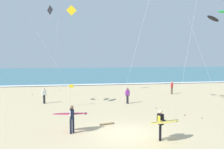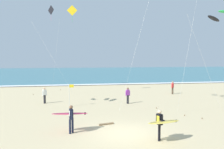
{
  "view_description": "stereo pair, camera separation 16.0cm",
  "coord_description": "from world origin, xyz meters",
  "px_view_note": "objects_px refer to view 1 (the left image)",
  "views": [
    {
      "loc": [
        -3.29,
        -13.66,
        4.61
      ],
      "look_at": [
        0.17,
        5.78,
        3.13
      ],
      "focal_mm": 38.26,
      "sensor_mm": 36.0,
      "label": 1
    },
    {
      "loc": [
        -3.13,
        -13.69,
        4.61
      ],
      "look_at": [
        0.17,
        5.78,
        3.13
      ],
      "focal_mm": 38.26,
      "sensor_mm": 36.0,
      "label": 2
    }
  ],
  "objects_px": {
    "lifeguard_flag": "(70,93)",
    "bystander_purple_top": "(127,95)",
    "surfer_trailing": "(163,122)",
    "surfer_lead": "(71,116)",
    "kite_diamond_golden_high": "(70,14)",
    "kite_diamond_charcoal_distant": "(50,12)",
    "bystander_red_top": "(172,87)",
    "driftwood_log": "(107,124)",
    "kite_arc_emerald_low": "(224,15)",
    "bystander_white_top": "(44,95)"
  },
  "relations": [
    {
      "from": "surfer_lead",
      "to": "kite_diamond_golden_high",
      "type": "distance_m",
      "value": 17.15
    },
    {
      "from": "kite_diamond_charcoal_distant",
      "to": "bystander_white_top",
      "type": "distance_m",
      "value": 14.67
    },
    {
      "from": "surfer_lead",
      "to": "surfer_trailing",
      "type": "xyz_separation_m",
      "value": [
        4.88,
        -2.38,
        0.0
      ]
    },
    {
      "from": "bystander_purple_top",
      "to": "driftwood_log",
      "type": "relative_size",
      "value": 1.5
    },
    {
      "from": "surfer_lead",
      "to": "kite_diamond_charcoal_distant",
      "type": "xyz_separation_m",
      "value": [
        -2.63,
        20.4,
        9.74
      ]
    },
    {
      "from": "surfer_trailing",
      "to": "lifeguard_flag",
      "type": "relative_size",
      "value": 1.04
    },
    {
      "from": "surfer_trailing",
      "to": "bystander_red_top",
      "type": "distance_m",
      "value": 17.15
    },
    {
      "from": "kite_diamond_golden_high",
      "to": "lifeguard_flag",
      "type": "xyz_separation_m",
      "value": [
        -0.18,
        -6.99,
        -8.45
      ]
    },
    {
      "from": "kite_arc_emerald_low",
      "to": "lifeguard_flag",
      "type": "xyz_separation_m",
      "value": [
        -12.76,
        4.02,
        -6.79
      ]
    },
    {
      "from": "kite_diamond_charcoal_distant",
      "to": "kite_diamond_golden_high",
      "type": "bearing_deg",
      "value": -64.29
    },
    {
      "from": "bystander_red_top",
      "to": "bystander_purple_top",
      "type": "relative_size",
      "value": 1.0
    },
    {
      "from": "kite_diamond_golden_high",
      "to": "surfer_trailing",
      "type": "bearing_deg",
      "value": -74.35
    },
    {
      "from": "surfer_lead",
      "to": "kite_diamond_charcoal_distant",
      "type": "relative_size",
      "value": 0.19
    },
    {
      "from": "surfer_trailing",
      "to": "kite_diamond_golden_high",
      "type": "relative_size",
      "value": 0.2
    },
    {
      "from": "bystander_purple_top",
      "to": "kite_diamond_golden_high",
      "type": "bearing_deg",
      "value": 129.29
    },
    {
      "from": "surfer_trailing",
      "to": "driftwood_log",
      "type": "height_order",
      "value": "surfer_trailing"
    },
    {
      "from": "bystander_red_top",
      "to": "lifeguard_flag",
      "type": "relative_size",
      "value": 0.76
    },
    {
      "from": "surfer_lead",
      "to": "bystander_purple_top",
      "type": "xyz_separation_m",
      "value": [
        5.5,
        8.15,
        -0.23
      ]
    },
    {
      "from": "kite_arc_emerald_low",
      "to": "driftwood_log",
      "type": "relative_size",
      "value": 7.97
    },
    {
      "from": "kite_diamond_charcoal_distant",
      "to": "bystander_red_top",
      "type": "bearing_deg",
      "value": -26.15
    },
    {
      "from": "surfer_trailing",
      "to": "bystander_white_top",
      "type": "height_order",
      "value": "surfer_trailing"
    },
    {
      "from": "bystander_purple_top",
      "to": "lifeguard_flag",
      "type": "relative_size",
      "value": 0.76
    },
    {
      "from": "lifeguard_flag",
      "to": "bystander_purple_top",
      "type": "bearing_deg",
      "value": 3.58
    },
    {
      "from": "bystander_white_top",
      "to": "driftwood_log",
      "type": "height_order",
      "value": "bystander_white_top"
    },
    {
      "from": "bystander_white_top",
      "to": "driftwood_log",
      "type": "xyz_separation_m",
      "value": [
        4.95,
        -8.39,
        -0.75
      ]
    },
    {
      "from": "surfer_lead",
      "to": "bystander_purple_top",
      "type": "relative_size",
      "value": 1.45
    },
    {
      "from": "kite_diamond_golden_high",
      "to": "bystander_purple_top",
      "type": "xyz_separation_m",
      "value": [
        5.43,
        -6.64,
        -8.91
      ]
    },
    {
      "from": "surfer_trailing",
      "to": "kite_diamond_charcoal_distant",
      "type": "xyz_separation_m",
      "value": [
        -7.52,
        22.79,
        9.73
      ]
    },
    {
      "from": "kite_diamond_charcoal_distant",
      "to": "bystander_purple_top",
      "type": "distance_m",
      "value": 17.77
    },
    {
      "from": "bystander_white_top",
      "to": "bystander_purple_top",
      "type": "xyz_separation_m",
      "value": [
        8.09,
        -1.49,
        0.0
      ]
    },
    {
      "from": "surfer_lead",
      "to": "kite_arc_emerald_low",
      "type": "xyz_separation_m",
      "value": [
        12.66,
        3.78,
        7.01
      ]
    },
    {
      "from": "kite_diamond_charcoal_distant",
      "to": "lifeguard_flag",
      "type": "xyz_separation_m",
      "value": [
        2.53,
        -12.61,
        -9.51
      ]
    },
    {
      "from": "surfer_trailing",
      "to": "bystander_purple_top",
      "type": "relative_size",
      "value": 1.37
    },
    {
      "from": "kite_diamond_charcoal_distant",
      "to": "bystander_red_top",
      "type": "distance_m",
      "value": 19.44
    },
    {
      "from": "bystander_white_top",
      "to": "lifeguard_flag",
      "type": "bearing_deg",
      "value": -36.62
    },
    {
      "from": "surfer_lead",
      "to": "surfer_trailing",
      "type": "relative_size",
      "value": 1.06
    },
    {
      "from": "kite_diamond_golden_high",
      "to": "driftwood_log",
      "type": "distance_m",
      "value": 16.79
    },
    {
      "from": "surfer_trailing",
      "to": "kite_diamond_golden_high",
      "type": "bearing_deg",
      "value": 105.65
    },
    {
      "from": "kite_diamond_golden_high",
      "to": "bystander_purple_top",
      "type": "bearing_deg",
      "value": -50.71
    },
    {
      "from": "surfer_lead",
      "to": "kite_diamond_golden_high",
      "type": "relative_size",
      "value": 0.21
    },
    {
      "from": "kite_diamond_charcoal_distant",
      "to": "bystander_purple_top",
      "type": "xyz_separation_m",
      "value": [
        8.14,
        -12.26,
        -9.97
      ]
    },
    {
      "from": "bystander_red_top",
      "to": "kite_diamond_golden_high",
      "type": "bearing_deg",
      "value": 171.94
    },
    {
      "from": "kite_diamond_charcoal_distant",
      "to": "bystander_white_top",
      "type": "xyz_separation_m",
      "value": [
        0.05,
        -10.77,
        -9.97
      ]
    },
    {
      "from": "kite_diamond_charcoal_distant",
      "to": "driftwood_log",
      "type": "bearing_deg",
      "value": -75.37
    },
    {
      "from": "bystander_red_top",
      "to": "bystander_purple_top",
      "type": "xyz_separation_m",
      "value": [
        -6.84,
        -4.9,
        0.0
      ]
    },
    {
      "from": "surfer_lead",
      "to": "kite_diamond_charcoal_distant",
      "type": "distance_m",
      "value": 22.76
    },
    {
      "from": "kite_diamond_golden_high",
      "to": "kite_diamond_charcoal_distant",
      "type": "bearing_deg",
      "value": 115.71
    },
    {
      "from": "kite_diamond_charcoal_distant",
      "to": "lifeguard_flag",
      "type": "height_order",
      "value": "kite_diamond_charcoal_distant"
    },
    {
      "from": "kite_diamond_golden_high",
      "to": "bystander_purple_top",
      "type": "distance_m",
      "value": 12.37
    },
    {
      "from": "bystander_red_top",
      "to": "bystander_white_top",
      "type": "relative_size",
      "value": 1.0
    }
  ]
}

